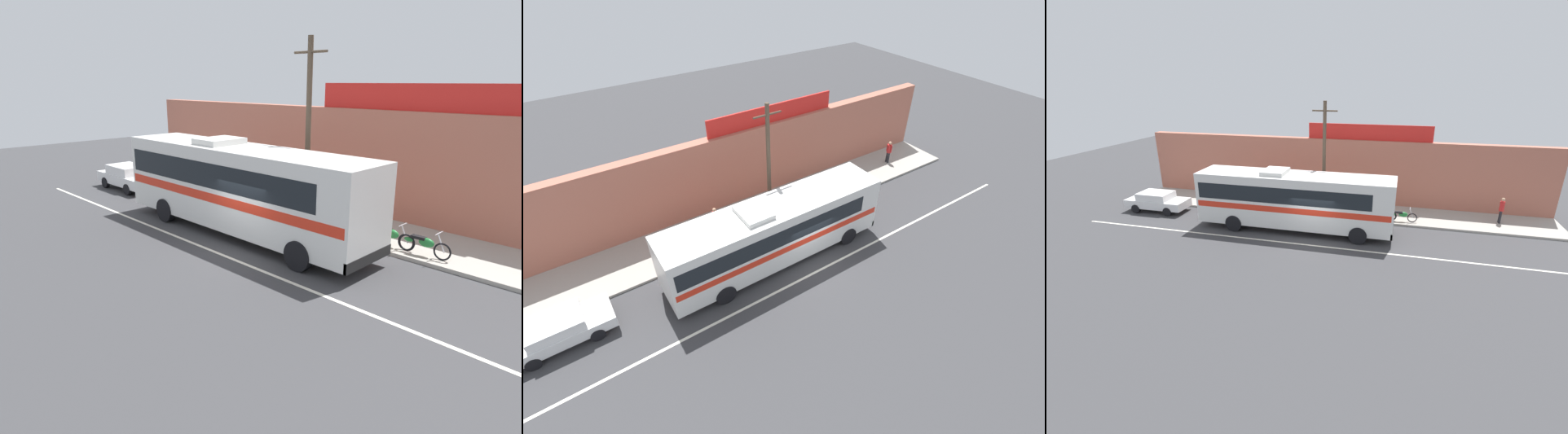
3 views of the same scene
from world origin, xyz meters
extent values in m
plane|color=#3A3A3D|center=(0.00, 0.00, 0.00)|extent=(70.00, 70.00, 0.00)
cube|color=#A8A399|center=(0.00, 5.20, 0.07)|extent=(30.00, 3.60, 0.14)
cube|color=#B26651|center=(0.00, 7.35, 2.40)|extent=(30.00, 0.70, 4.80)
cube|color=red|center=(2.34, 7.35, 5.35)|extent=(8.77, 0.12, 1.10)
cube|color=silver|center=(0.00, -0.80, 0.00)|extent=(30.00, 0.14, 0.01)
cube|color=silver|center=(-1.44, 1.25, 1.99)|extent=(12.02, 2.52, 3.10)
cube|color=black|center=(-1.92, 1.25, 2.54)|extent=(10.58, 2.54, 0.96)
cube|color=red|center=(-1.44, 1.25, 1.69)|extent=(11.78, 2.54, 0.36)
cube|color=black|center=(4.54, 1.25, 2.44)|extent=(0.04, 2.27, 1.40)
cube|color=black|center=(4.53, 1.25, 0.62)|extent=(0.12, 2.52, 0.36)
cube|color=silver|center=(-2.64, 1.25, 3.66)|extent=(1.40, 1.77, 0.24)
cylinder|color=black|center=(2.65, 2.42, 0.52)|extent=(1.04, 0.32, 1.04)
cylinder|color=black|center=(2.65, 0.08, 0.52)|extent=(1.04, 0.32, 1.04)
cylinder|color=black|center=(-5.05, 2.42, 0.52)|extent=(1.04, 0.32, 1.04)
cylinder|color=black|center=(-5.05, 0.08, 0.52)|extent=(1.04, 0.32, 1.04)
cube|color=silver|center=(-11.91, 2.13, 0.61)|extent=(4.34, 1.75, 0.56)
cube|color=silver|center=(-12.01, 2.13, 1.13)|extent=(2.26, 1.57, 0.48)
cube|color=black|center=(-11.17, 2.13, 1.09)|extent=(0.21, 1.47, 0.34)
cylinder|color=black|center=(-10.65, 2.95, 0.31)|extent=(0.62, 0.20, 0.62)
cylinder|color=black|center=(-10.65, 1.31, 0.31)|extent=(0.62, 0.20, 0.62)
cylinder|color=black|center=(-13.16, 2.95, 0.31)|extent=(0.62, 0.20, 0.62)
cylinder|color=black|center=(-13.16, 1.31, 0.31)|extent=(0.62, 0.20, 0.62)
cylinder|color=brown|center=(-0.17, 3.83, 3.90)|extent=(0.22, 0.22, 7.51)
cylinder|color=brown|center=(-0.17, 3.83, 7.05)|extent=(1.60, 0.10, 0.10)
torus|color=black|center=(5.73, 3.93, 0.45)|extent=(0.62, 0.06, 0.62)
torus|color=black|center=(4.43, 3.93, 0.45)|extent=(0.62, 0.06, 0.62)
cylinder|color=silver|center=(5.65, 3.93, 0.75)|extent=(0.34, 0.04, 0.65)
cylinder|color=silver|center=(5.55, 3.93, 1.07)|extent=(0.03, 0.56, 0.03)
ellipsoid|color=#237F38|center=(5.15, 3.93, 0.63)|extent=(0.56, 0.22, 0.34)
cube|color=black|center=(4.85, 3.93, 0.75)|extent=(0.52, 0.20, 0.10)
ellipsoid|color=#237F38|center=(4.49, 3.93, 0.59)|extent=(0.36, 0.14, 0.16)
torus|color=black|center=(4.39, 3.93, 0.45)|extent=(0.62, 0.06, 0.62)
torus|color=black|center=(3.11, 3.93, 0.45)|extent=(0.62, 0.06, 0.62)
cylinder|color=silver|center=(4.31, 3.93, 0.75)|extent=(0.34, 0.04, 0.65)
cylinder|color=silver|center=(4.21, 3.93, 1.07)|extent=(0.03, 0.56, 0.03)
ellipsoid|color=#237F38|center=(3.81, 3.93, 0.63)|extent=(0.56, 0.22, 0.34)
cube|color=black|center=(3.52, 3.93, 0.75)|extent=(0.52, 0.20, 0.10)
ellipsoid|color=#237F38|center=(3.17, 3.93, 0.59)|extent=(0.36, 0.14, 0.16)
cylinder|color=brown|center=(-3.15, 5.09, 0.55)|extent=(0.13, 0.13, 0.81)
cylinder|color=brown|center=(-3.15, 4.91, 0.55)|extent=(0.13, 0.13, 0.81)
cylinder|color=red|center=(-3.15, 5.00, 1.26)|extent=(0.30, 0.30, 0.61)
sphere|color=tan|center=(-3.15, 5.00, 1.70)|extent=(0.22, 0.22, 0.22)
cylinder|color=red|center=(-3.15, 5.20, 1.29)|extent=(0.08, 0.08, 0.56)
cylinder|color=red|center=(-3.15, 4.80, 1.29)|extent=(0.08, 0.08, 0.56)
cylinder|color=brown|center=(-5.78, 4.56, 0.54)|extent=(0.13, 0.13, 0.79)
cylinder|color=brown|center=(-5.78, 4.38, 0.54)|extent=(0.13, 0.13, 0.79)
cylinder|color=red|center=(-5.78, 4.47, 1.23)|extent=(0.30, 0.30, 0.59)
sphere|color=tan|center=(-5.78, 4.47, 1.66)|extent=(0.21, 0.21, 0.21)
cylinder|color=red|center=(-5.78, 4.67, 1.26)|extent=(0.08, 0.08, 0.55)
cylinder|color=red|center=(-5.78, 4.27, 1.26)|extent=(0.08, 0.08, 0.55)
cylinder|color=black|center=(11.22, 5.33, 0.55)|extent=(0.13, 0.13, 0.83)
cylinder|color=black|center=(11.22, 5.15, 0.55)|extent=(0.13, 0.13, 0.83)
cylinder|color=red|center=(11.22, 5.24, 1.28)|extent=(0.30, 0.30, 0.62)
sphere|color=tan|center=(11.22, 5.24, 1.73)|extent=(0.22, 0.22, 0.22)
cylinder|color=red|center=(11.22, 5.44, 1.31)|extent=(0.08, 0.08, 0.57)
cylinder|color=red|center=(11.22, 5.04, 1.31)|extent=(0.08, 0.08, 0.57)
camera|label=1|loc=(11.60, -10.54, 5.99)|focal=31.35mm
camera|label=2|loc=(-9.34, -11.36, 14.44)|focal=25.91mm
camera|label=3|loc=(4.51, -18.91, 8.95)|focal=24.82mm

